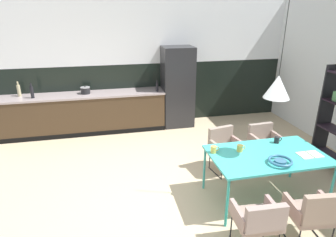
# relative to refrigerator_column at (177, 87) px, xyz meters

# --- Properties ---
(ground_plane) EXTENTS (9.03, 9.03, 0.00)m
(ground_plane) POSITION_rel_refrigerator_column_xyz_m (-0.62, -3.05, -0.93)
(ground_plane) COLOR tan
(back_wall_splashback_dark) EXTENTS (6.94, 0.12, 1.45)m
(back_wall_splashback_dark) POSITION_rel_refrigerator_column_xyz_m (-0.62, 0.36, -0.20)
(back_wall_splashback_dark) COLOR black
(back_wall_splashback_dark) RESTS_ON ground
(back_wall_panel_upper) EXTENTS (6.94, 0.12, 1.45)m
(back_wall_panel_upper) POSITION_rel_refrigerator_column_xyz_m (-0.62, 0.36, 1.24)
(back_wall_panel_upper) COLOR silver
(back_wall_panel_upper) RESTS_ON back_wall_splashback_dark
(kitchen_counter) EXTENTS (3.60, 0.63, 0.89)m
(kitchen_counter) POSITION_rel_refrigerator_column_xyz_m (-2.15, -0.00, -0.48)
(kitchen_counter) COLOR #412F1E
(kitchen_counter) RESTS_ON ground
(refrigerator_column) EXTENTS (0.70, 0.60, 1.86)m
(refrigerator_column) POSITION_rel_refrigerator_column_xyz_m (0.00, 0.00, 0.00)
(refrigerator_column) COLOR #232326
(refrigerator_column) RESTS_ON ground
(dining_table) EXTENTS (1.61, 0.95, 0.74)m
(dining_table) POSITION_rel_refrigerator_column_xyz_m (0.51, -3.15, -0.23)
(dining_table) COLOR teal
(dining_table) RESTS_ON ground
(armchair_by_stool) EXTENTS (0.56, 0.55, 0.75)m
(armchair_by_stool) POSITION_rel_refrigerator_column_xyz_m (0.26, -2.24, -0.44)
(armchair_by_stool) COLOR gray
(armchair_by_stool) RESTS_ON ground
(armchair_corner_seat) EXTENTS (0.53, 0.52, 0.79)m
(armchair_corner_seat) POSITION_rel_refrigerator_column_xyz_m (0.58, -4.11, -0.43)
(armchair_corner_seat) COLOR gray
(armchair_corner_seat) RESTS_ON ground
(armchair_far_side) EXTENTS (0.52, 0.50, 0.75)m
(armchair_far_side) POSITION_rel_refrigerator_column_xyz_m (1.01, -2.23, -0.43)
(armchair_far_side) COLOR gray
(armchair_far_side) RESTS_ON ground
(armchair_facing_counter) EXTENTS (0.51, 0.49, 0.73)m
(armchair_facing_counter) POSITION_rel_refrigerator_column_xyz_m (-0.09, -4.06, -0.45)
(armchair_facing_counter) COLOR gray
(armchair_facing_counter) RESTS_ON ground
(fruit_bowl) EXTENTS (0.32, 0.32, 0.06)m
(fruit_bowl) POSITION_rel_refrigerator_column_xyz_m (0.53, -3.43, -0.15)
(fruit_bowl) COLOR #33607F
(fruit_bowl) RESTS_ON dining_table
(open_book) EXTENTS (0.32, 0.21, 0.02)m
(open_book) POSITION_rel_refrigerator_column_xyz_m (1.07, -3.31, -0.19)
(open_book) COLOR white
(open_book) RESTS_ON dining_table
(mug_white_ceramic) EXTENTS (0.12, 0.08, 0.10)m
(mug_white_ceramic) POSITION_rel_refrigerator_column_xyz_m (0.84, -2.85, -0.14)
(mug_white_ceramic) COLOR black
(mug_white_ceramic) RESTS_ON dining_table
(mug_glass_clear) EXTENTS (0.13, 0.08, 0.10)m
(mug_glass_clear) POSITION_rel_refrigerator_column_xyz_m (-0.21, -2.94, -0.14)
(mug_glass_clear) COLOR gold
(mug_glass_clear) RESTS_ON dining_table
(mug_short_terracotta) EXTENTS (0.13, 0.08, 0.10)m
(mug_short_terracotta) POSITION_rel_refrigerator_column_xyz_m (0.17, -2.98, -0.14)
(mug_short_terracotta) COLOR gold
(mug_short_terracotta) RESTS_ON dining_table
(cooking_pot) EXTENTS (0.21, 0.21, 0.17)m
(cooking_pot) POSITION_rel_refrigerator_column_xyz_m (-2.08, 0.03, 0.04)
(cooking_pot) COLOR black
(cooking_pot) RESTS_ON kitchen_counter
(bottle_spice_small) EXTENTS (0.07, 0.07, 0.31)m
(bottle_spice_small) POSITION_rel_refrigerator_column_xyz_m (-3.15, -0.09, 0.10)
(bottle_spice_small) COLOR black
(bottle_spice_small) RESTS_ON kitchen_counter
(bottle_oil_tall) EXTENTS (0.06, 0.06, 0.26)m
(bottle_oil_tall) POSITION_rel_refrigerator_column_xyz_m (-0.51, -0.13, 0.07)
(bottle_oil_tall) COLOR black
(bottle_oil_tall) RESTS_ON kitchen_counter
(bottle_wine_green) EXTENTS (0.07, 0.07, 0.32)m
(bottle_wine_green) POSITION_rel_refrigerator_column_xyz_m (-3.45, 0.12, 0.09)
(bottle_wine_green) COLOR tan
(bottle_wine_green) RESTS_ON kitchen_counter
(pendant_lamp_over_table_near) EXTENTS (0.33, 0.33, 1.28)m
(pendant_lamp_over_table_near) POSITION_rel_refrigerator_column_xyz_m (0.51, -3.17, 0.78)
(pendant_lamp_over_table_near) COLOR black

